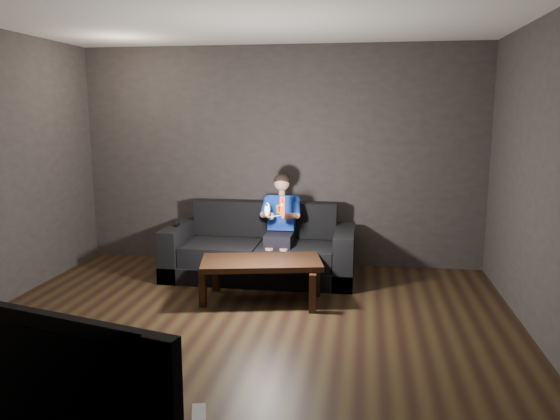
# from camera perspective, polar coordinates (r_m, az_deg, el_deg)

# --- Properties ---
(floor) EXTENTS (5.00, 5.00, 0.00)m
(floor) POSITION_cam_1_polar(r_m,az_deg,el_deg) (4.73, -4.81, -13.53)
(floor) COLOR black
(floor) RESTS_ON ground
(back_wall) EXTENTS (5.00, 0.04, 2.70)m
(back_wall) POSITION_cam_1_polar(r_m,az_deg,el_deg) (6.80, -0.02, 5.60)
(back_wall) COLOR #342F2D
(back_wall) RESTS_ON ground
(front_wall) EXTENTS (5.00, 0.04, 2.70)m
(front_wall) POSITION_cam_1_polar(r_m,az_deg,el_deg) (2.07, -21.93, -6.05)
(front_wall) COLOR #342F2D
(front_wall) RESTS_ON ground
(ceiling) EXTENTS (5.00, 5.00, 0.02)m
(ceiling) POSITION_cam_1_polar(r_m,az_deg,el_deg) (4.40, -5.37, 20.65)
(ceiling) COLOR white
(ceiling) RESTS_ON back_wall
(sofa) EXTENTS (2.16, 0.93, 0.84)m
(sofa) POSITION_cam_1_polar(r_m,az_deg,el_deg) (6.37, -2.07, -4.57)
(sofa) COLOR black
(sofa) RESTS_ON floor
(child) EXTENTS (0.45, 0.55, 1.11)m
(child) POSITION_cam_1_polar(r_m,az_deg,el_deg) (6.18, 0.05, -0.86)
(child) COLOR black
(child) RESTS_ON sofa
(wii_remote_red) EXTENTS (0.06, 0.08, 0.21)m
(wii_remote_red) POSITION_cam_1_polar(r_m,az_deg,el_deg) (5.71, 0.23, 0.41)
(wii_remote_red) COLOR red
(wii_remote_red) RESTS_ON child
(nunchuk_white) EXTENTS (0.06, 0.09, 0.16)m
(nunchuk_white) POSITION_cam_1_polar(r_m,az_deg,el_deg) (5.75, -1.34, 0.04)
(nunchuk_white) COLOR white
(nunchuk_white) RESTS_ON child
(wii_remote_black) EXTENTS (0.07, 0.16, 0.03)m
(wii_remote_black) POSITION_cam_1_polar(r_m,az_deg,el_deg) (6.47, -10.72, -1.49)
(wii_remote_black) COLOR black
(wii_remote_black) RESTS_ON sofa
(coffee_table) EXTENTS (1.29, 0.83, 0.43)m
(coffee_table) POSITION_cam_1_polar(r_m,az_deg,el_deg) (5.52, -1.96, -5.80)
(coffee_table) COLOR black
(coffee_table) RESTS_ON floor
(tv) EXTENTS (1.17, 0.45, 0.67)m
(tv) POSITION_cam_1_polar(r_m,az_deg,el_deg) (2.50, -20.48, -16.47)
(tv) COLOR black
(tv) RESTS_ON media_console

